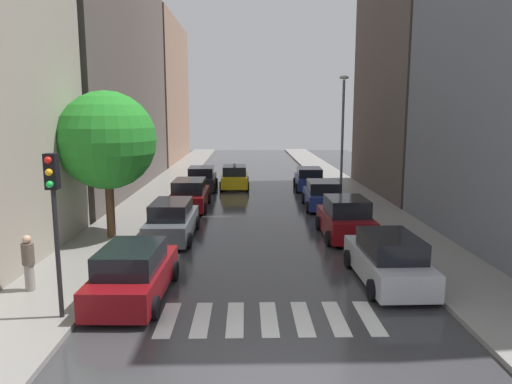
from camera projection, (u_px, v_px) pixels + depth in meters
ground_plane at (255, 191)px, 33.39m from camera, size 28.00×72.00×0.04m
sidewalk_left at (162, 190)px, 33.24m from camera, size 3.00×72.00×0.15m
sidewalk_right at (347, 189)px, 33.51m from camera, size 3.00×72.00×0.15m
crosswalk_stripes at (269, 319)px, 12.74m from camera, size 5.85×2.20×0.01m
building_left_mid at (91, 22)px, 32.12m from camera, size 6.00×21.55×22.85m
building_left_far at (152, 92)px, 52.88m from camera, size 6.00×17.46×15.29m
building_right_mid at (424, 10)px, 30.85m from camera, size 6.00×12.62×23.98m
parked_car_left_nearest at (133, 274)px, 14.01m from camera, size 2.15×4.53×1.64m
parked_car_left_second at (172, 221)px, 20.69m from camera, size 2.01×4.76×1.69m
parked_car_left_third at (190, 195)px, 27.04m from camera, size 2.14×4.69×1.71m
parked_car_left_fourth at (202, 179)px, 33.67m from camera, size 2.20×4.28×1.65m
parked_car_right_nearest at (388, 260)px, 15.31m from camera, size 2.09×4.61×1.64m
parked_car_right_second at (345, 219)px, 20.84m from camera, size 2.14×4.16×1.80m
parked_car_right_third at (323, 195)px, 27.26m from camera, size 2.29×4.25×1.59m
parked_car_right_fourth at (309, 179)px, 33.87m from camera, size 2.23×4.35×1.56m
taxi_midroad at (235, 177)px, 34.62m from camera, size 2.11×4.42×1.81m
pedestrian_foreground at (28, 262)px, 14.23m from camera, size 0.36×0.36×1.71m
street_tree_left at (107, 141)px, 19.89m from camera, size 4.11×4.11×6.20m
traffic_light_left_corner at (53, 200)px, 11.97m from camera, size 0.30×0.42×4.30m
lamp_post_right at (343, 128)px, 30.22m from camera, size 0.60×0.28×7.56m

